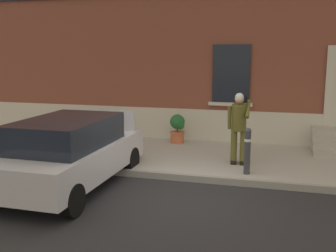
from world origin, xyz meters
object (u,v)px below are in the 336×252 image
object	(u,v)px
planter_terracotta	(178,128)
planter_charcoal	(98,124)
hatchback_car_silver	(71,151)
bollard_near_person	(247,149)
person_on_phone	(239,124)

from	to	relation	value
planter_terracotta	planter_charcoal	bearing A→B (deg)	178.64
hatchback_car_silver	planter_terracotta	xyz separation A→B (m)	(1.26, 4.14, -0.18)
hatchback_car_silver	bollard_near_person	distance (m)	3.82
bollard_near_person	planter_charcoal	xyz separation A→B (m)	(-4.87, 2.70, -0.11)
hatchback_car_silver	planter_terracotta	distance (m)	4.33
planter_terracotta	bollard_near_person	bearing A→B (deg)	-49.40
hatchback_car_silver	planter_charcoal	size ratio (longest dim) A/B	4.75
bollard_near_person	person_on_phone	distance (m)	0.86
planter_charcoal	bollard_near_person	bearing A→B (deg)	-29.00
hatchback_car_silver	planter_terracotta	bearing A→B (deg)	73.12
bollard_near_person	planter_terracotta	xyz separation A→B (m)	(-2.26, 2.64, -0.11)
person_on_phone	hatchback_car_silver	bearing A→B (deg)	-145.75
hatchback_car_silver	planter_charcoal	world-z (taller)	hatchback_car_silver
hatchback_car_silver	person_on_phone	distance (m)	3.93
person_on_phone	planter_charcoal	world-z (taller)	person_on_phone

